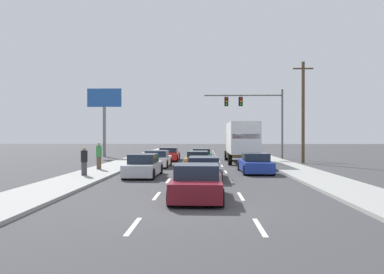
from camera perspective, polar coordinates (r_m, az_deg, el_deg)
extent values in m
plane|color=#3D3D3F|center=(38.21, 1.47, -3.45)|extent=(140.00, 140.00, 0.00)
cube|color=#9E9E99|center=(33.84, 12.78, -3.81)|extent=(2.80, 80.00, 0.14)
cube|color=#9E9E99|center=(33.92, -9.91, -3.80)|extent=(2.80, 80.00, 0.14)
cube|color=silver|center=(10.37, -9.05, -13.42)|extent=(0.14, 2.00, 0.01)
cube|color=silver|center=(15.22, -5.47, -9.03)|extent=(0.14, 2.00, 0.01)
cube|color=silver|center=(20.14, -3.67, -6.75)|extent=(0.14, 2.00, 0.01)
cube|color=silver|center=(25.09, -2.59, -5.37)|extent=(0.14, 2.00, 0.01)
cube|color=silver|center=(30.06, -1.86, -4.44)|extent=(0.14, 2.00, 0.01)
cube|color=silver|center=(35.04, -1.35, -3.78)|extent=(0.14, 2.00, 0.01)
cube|color=silver|center=(40.02, -0.96, -3.28)|extent=(0.14, 2.00, 0.01)
cube|color=silver|center=(45.01, -0.66, -2.89)|extent=(0.14, 2.00, 0.01)
cube|color=silver|center=(50.00, -0.42, -2.58)|extent=(0.14, 2.00, 0.01)
cube|color=silver|center=(54.99, -0.22, -2.33)|extent=(0.14, 2.00, 0.01)
cube|color=silver|center=(59.98, -0.06, -2.11)|extent=(0.14, 2.00, 0.01)
cube|color=silver|center=(10.31, 10.41, -13.51)|extent=(0.14, 2.00, 0.01)
cube|color=silver|center=(15.18, 7.53, -9.06)|extent=(0.14, 2.00, 0.01)
cube|color=silver|center=(20.11, 6.09, -6.77)|extent=(0.14, 2.00, 0.01)
cube|color=silver|center=(25.07, 5.22, -5.38)|extent=(0.14, 2.00, 0.01)
cube|color=silver|center=(30.04, 4.64, -4.45)|extent=(0.14, 2.00, 0.01)
cube|color=silver|center=(35.02, 4.23, -3.78)|extent=(0.14, 2.00, 0.01)
cube|color=silver|center=(40.01, 3.92, -3.28)|extent=(0.14, 2.00, 0.01)
cube|color=silver|center=(44.99, 3.68, -2.89)|extent=(0.14, 2.00, 0.01)
cube|color=silver|center=(49.98, 3.48, -2.58)|extent=(0.14, 2.00, 0.01)
cube|color=silver|center=(54.98, 3.33, -2.33)|extent=(0.14, 2.00, 0.01)
cube|color=silver|center=(59.97, 3.20, -2.11)|extent=(0.14, 2.00, 0.01)
cube|color=red|center=(36.53, -3.58, -2.86)|extent=(1.94, 4.68, 0.69)
cube|color=#192333|center=(36.32, -3.60, -1.99)|extent=(1.69, 2.18, 0.44)
cylinder|color=black|center=(38.39, -4.67, -2.96)|extent=(0.23, 0.64, 0.64)
cylinder|color=black|center=(38.25, -2.03, -2.97)|extent=(0.23, 0.64, 0.64)
cylinder|color=black|center=(34.85, -5.27, -3.28)|extent=(0.23, 0.64, 0.64)
cylinder|color=black|center=(34.70, -2.36, -3.30)|extent=(0.23, 0.64, 0.64)
cube|color=white|center=(29.07, -5.35, -3.68)|extent=(1.87, 4.08, 0.66)
cube|color=#192333|center=(28.75, -5.43, -2.58)|extent=(1.63, 2.05, 0.49)
cylinder|color=black|center=(30.67, -6.56, -3.76)|extent=(0.23, 0.64, 0.64)
cylinder|color=black|center=(30.45, -3.38, -3.79)|extent=(0.23, 0.64, 0.64)
cylinder|color=black|center=(27.75, -7.51, -4.18)|extent=(0.23, 0.64, 0.64)
cylinder|color=black|center=(27.51, -4.00, -4.22)|extent=(0.23, 0.64, 0.64)
cube|color=#B7BABF|center=(22.31, -7.49, -4.86)|extent=(1.83, 4.37, 0.67)
cube|color=#192333|center=(22.27, -7.49, -3.30)|extent=(1.57, 2.21, 0.54)
cylinder|color=black|center=(24.06, -8.68, -4.86)|extent=(0.23, 0.64, 0.64)
cylinder|color=black|center=(23.78, -4.86, -4.92)|extent=(0.23, 0.64, 0.64)
cylinder|color=black|center=(20.92, -10.49, -5.62)|extent=(0.23, 0.64, 0.64)
cylinder|color=black|center=(20.61, -6.11, -5.71)|extent=(0.23, 0.64, 0.64)
cube|color=#196B38|center=(35.51, 1.52, -3.05)|extent=(1.93, 4.60, 0.57)
cube|color=#192333|center=(35.42, 1.52, -2.20)|extent=(1.65, 2.22, 0.49)
cylinder|color=black|center=(37.28, 0.29, -3.05)|extent=(0.24, 0.65, 0.64)
cylinder|color=black|center=(37.23, 2.90, -3.06)|extent=(0.24, 0.65, 0.64)
cylinder|color=black|center=(33.83, 0.00, -3.39)|extent=(0.24, 0.65, 0.64)
cylinder|color=black|center=(33.78, 2.88, -3.39)|extent=(0.24, 0.65, 0.64)
cube|color=orange|center=(28.04, 0.88, -3.81)|extent=(1.70, 4.47, 0.68)
cube|color=#192333|center=(27.70, 0.88, -2.68)|extent=(1.50, 2.26, 0.46)
cylinder|color=black|center=(29.75, -0.59, -3.88)|extent=(0.22, 0.64, 0.64)
cylinder|color=black|center=(29.73, 2.46, -3.89)|extent=(0.22, 0.64, 0.64)
cylinder|color=black|center=(26.40, -0.89, -4.41)|extent=(0.22, 0.64, 0.64)
cylinder|color=black|center=(26.37, 2.55, -4.41)|extent=(0.22, 0.64, 0.64)
cube|color=slate|center=(20.96, 1.84, -5.22)|extent=(1.97, 4.73, 0.64)
cube|color=#192333|center=(20.97, 1.84, -3.70)|extent=(1.70, 2.45, 0.46)
cylinder|color=black|center=(22.79, -0.32, -5.14)|extent=(0.23, 0.64, 0.64)
cylinder|color=black|center=(22.77, 4.14, -5.15)|extent=(0.23, 0.64, 0.64)
cylinder|color=black|center=(19.22, -0.89, -6.14)|extent=(0.23, 0.64, 0.64)
cylinder|color=black|center=(19.19, 4.42, -6.15)|extent=(0.23, 0.64, 0.64)
cube|color=maroon|center=(14.37, 0.82, -7.65)|extent=(1.96, 4.25, 0.68)
cube|color=#192333|center=(14.14, 0.80, -5.30)|extent=(1.68, 1.83, 0.53)
cylinder|color=black|center=(15.99, -2.12, -7.43)|extent=(0.23, 0.64, 0.64)
cylinder|color=black|center=(15.93, 4.21, -7.46)|extent=(0.23, 0.64, 0.64)
cylinder|color=black|center=(12.93, -3.36, -9.26)|extent=(0.23, 0.64, 0.64)
cylinder|color=black|center=(12.85, 4.50, -9.32)|extent=(0.23, 0.64, 0.64)
cube|color=white|center=(32.19, 7.73, -0.11)|extent=(2.41, 6.82, 2.63)
cube|color=red|center=(28.83, 8.38, 0.11)|extent=(2.12, 0.06, 0.36)
cube|color=tan|center=(36.72, 7.05, -1.46)|extent=(2.28, 2.27, 2.14)
cylinder|color=black|center=(36.68, 5.29, -2.86)|extent=(0.31, 0.96, 0.96)
cylinder|color=black|center=(36.87, 8.80, -2.84)|extent=(0.31, 0.96, 0.96)
cylinder|color=black|center=(30.81, 5.88, -3.44)|extent=(0.31, 0.96, 0.96)
cylinder|color=black|center=(31.04, 10.05, -3.42)|extent=(0.31, 0.96, 0.96)
cube|color=#1E389E|center=(24.68, 9.70, -4.39)|extent=(1.87, 4.38, 0.66)
cube|color=#192333|center=(24.42, 9.78, -3.06)|extent=(1.63, 1.85, 0.51)
cylinder|color=black|center=(26.19, 7.32, -4.44)|extent=(0.23, 0.64, 0.64)
cylinder|color=black|center=(26.43, 11.02, -4.40)|extent=(0.23, 0.64, 0.64)
cylinder|color=black|center=(22.96, 8.19, -5.10)|extent=(0.23, 0.64, 0.64)
cylinder|color=black|center=(23.23, 12.40, -5.04)|extent=(0.23, 0.64, 0.64)
cylinder|color=#595B56|center=(40.15, 13.76, 1.96)|extent=(0.20, 0.20, 7.35)
cylinder|color=#595B56|center=(39.71, 7.91, 6.38)|extent=(8.23, 0.14, 0.14)
cube|color=black|center=(39.62, 7.51, 5.45)|extent=(0.40, 0.56, 0.95)
sphere|color=red|center=(39.34, 7.56, 5.93)|extent=(0.20, 0.20, 0.20)
sphere|color=orange|center=(39.31, 7.56, 5.49)|extent=(0.20, 0.20, 0.20)
sphere|color=green|center=(39.28, 7.56, 5.06)|extent=(0.20, 0.20, 0.20)
cube|color=black|center=(39.49, 5.32, 5.47)|extent=(0.40, 0.56, 0.95)
sphere|color=red|center=(39.21, 5.35, 5.94)|extent=(0.20, 0.20, 0.20)
sphere|color=orange|center=(39.19, 5.35, 5.51)|extent=(0.20, 0.20, 0.20)
sphere|color=green|center=(39.16, 5.35, 5.07)|extent=(0.20, 0.20, 0.20)
cylinder|color=brown|center=(34.24, 16.78, 3.64)|extent=(0.28, 0.28, 9.00)
cube|color=brown|center=(34.70, 16.78, 10.08)|extent=(1.80, 0.12, 0.12)
cylinder|color=slate|center=(43.99, -13.37, 0.79)|extent=(0.36, 0.36, 5.78)
cube|color=#2659A5|center=(44.21, -13.38, 5.92)|extent=(3.96, 0.20, 2.12)
cylinder|color=#3F3F42|center=(22.42, -16.31, -4.71)|extent=(0.32, 0.32, 0.77)
cylinder|color=black|center=(22.37, -16.31, -2.86)|extent=(0.38, 0.38, 0.68)
sphere|color=tan|center=(22.35, -16.31, -1.73)|extent=(0.21, 0.21, 0.21)
cylinder|color=brown|center=(26.25, -14.17, -3.89)|extent=(0.32, 0.32, 0.86)
cylinder|color=#338C3F|center=(26.21, -14.17, -2.14)|extent=(0.38, 0.38, 0.75)
sphere|color=tan|center=(26.19, -14.17, -1.07)|extent=(0.23, 0.23, 0.23)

